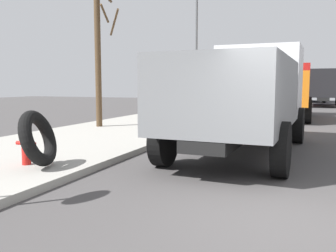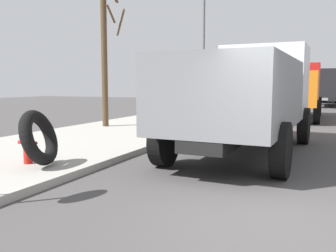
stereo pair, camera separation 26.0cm
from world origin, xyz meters
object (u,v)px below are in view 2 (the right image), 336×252
object	(u,v)px
fire_hydrant	(28,142)
bare_tree	(105,52)
loose_tire	(39,138)
dump_truck_gray	(248,92)
dump_truck_red	(335,87)
street_light_pole	(204,49)
dump_truck_orange	(293,88)
dump_truck_blue	(324,86)

from	to	relation	value
fire_hydrant	bare_tree	distance (m)	7.38
loose_tire	bare_tree	bearing A→B (deg)	22.30
dump_truck_gray	loose_tire	bearing A→B (deg)	140.69
bare_tree	dump_truck_red	bearing A→B (deg)	-22.26
dump_truck_red	street_light_pole	bearing A→B (deg)	159.56
bare_tree	dump_truck_gray	bearing A→B (deg)	-112.99
fire_hydrant	dump_truck_gray	distance (m)	5.58
dump_truck_red	loose_tire	bearing A→B (deg)	168.06
dump_truck_orange	street_light_pole	world-z (taller)	street_light_pole
fire_hydrant	dump_truck_red	bearing A→B (deg)	-12.82
dump_truck_gray	dump_truck_orange	distance (m)	10.68
dump_truck_gray	dump_truck_orange	world-z (taller)	same
dump_truck_gray	dump_truck_red	distance (m)	23.71
dump_truck_blue	loose_tire	bearing A→B (deg)	172.12
fire_hydrant	bare_tree	size ratio (longest dim) A/B	0.14
fire_hydrant	dump_truck_orange	distance (m)	15.25
dump_truck_orange	street_light_pole	distance (m)	5.50
street_light_pole	loose_tire	bearing A→B (deg)	-178.81
loose_tire	street_light_pole	bearing A→B (deg)	1.19
loose_tire	dump_truck_gray	size ratio (longest dim) A/B	0.16
dump_truck_blue	bare_tree	bearing A→B (deg)	165.28
dump_truck_orange	street_light_pole	size ratio (longest dim) A/B	1.05
loose_tire	street_light_pole	distance (m)	11.66
loose_tire	dump_truck_red	bearing A→B (deg)	-11.94
bare_tree	loose_tire	bearing A→B (deg)	-157.70
dump_truck_red	bare_tree	world-z (taller)	bare_tree
bare_tree	street_light_pole	xyz separation A→B (m)	(4.65, -2.50, 0.42)
dump_truck_gray	street_light_pole	bearing A→B (deg)	26.37
fire_hydrant	dump_truck_red	xyz separation A→B (m)	(27.56, -6.27, 1.00)
dump_truck_gray	dump_truck_red	world-z (taller)	same
dump_truck_blue	street_light_pole	distance (m)	25.42
loose_tire	dump_truck_gray	distance (m)	5.36
dump_truck_gray	street_light_pole	distance (m)	8.29
dump_truck_orange	bare_tree	xyz separation A→B (m)	(-8.10, 6.37, 1.44)
dump_truck_red	dump_truck_blue	size ratio (longest dim) A/B	0.99
dump_truck_blue	fire_hydrant	bearing A→B (deg)	171.44
dump_truck_blue	street_light_pole	bearing A→B (deg)	168.08
fire_hydrant	dump_truck_gray	size ratio (longest dim) A/B	0.12
dump_truck_red	dump_truck_blue	xyz separation A→B (m)	(8.47, 0.85, 0.00)
dump_truck_orange	dump_truck_blue	distance (m)	21.41
fire_hydrant	dump_truck_gray	bearing A→B (deg)	-43.45
dump_truck_blue	dump_truck_orange	bearing A→B (deg)	176.33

